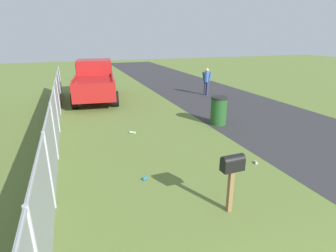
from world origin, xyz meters
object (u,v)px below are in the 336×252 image
object	(u,v)px
pedestrian	(207,80)
pickup_truck	(95,79)
mailbox	(232,167)
trash_bin	(219,111)

from	to	relation	value
pedestrian	pickup_truck	bearing A→B (deg)	-52.64
mailbox	trash_bin	bearing A→B (deg)	-29.80
mailbox	pedestrian	xyz separation A→B (m)	(9.97, -4.78, -0.06)
mailbox	pickup_truck	distance (m)	11.36
mailbox	trash_bin	world-z (taller)	mailbox
trash_bin	pedestrian	bearing A→B (deg)	-23.04
mailbox	trash_bin	distance (m)	5.58
mailbox	pedestrian	size ratio (longest dim) A/B	0.78
pickup_truck	trash_bin	bearing A→B (deg)	-140.62
pickup_truck	pedestrian	bearing A→B (deg)	-94.89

